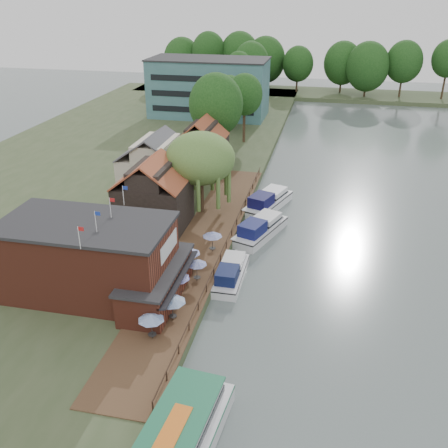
# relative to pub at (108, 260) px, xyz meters

# --- Properties ---
(ground) EXTENTS (260.00, 260.00, 0.00)m
(ground) POSITION_rel_pub_xyz_m (14.00, 1.00, -4.65)
(ground) COLOR #566361
(ground) RESTS_ON ground
(land_bank) EXTENTS (50.00, 140.00, 1.00)m
(land_bank) POSITION_rel_pub_xyz_m (-16.00, 36.00, -4.15)
(land_bank) COLOR #384728
(land_bank) RESTS_ON ground
(quay_deck) EXTENTS (6.00, 50.00, 0.10)m
(quay_deck) POSITION_rel_pub_xyz_m (6.00, 11.00, -3.60)
(quay_deck) COLOR #47301E
(quay_deck) RESTS_ON land_bank
(quay_rail) EXTENTS (0.20, 49.00, 1.00)m
(quay_rail) POSITION_rel_pub_xyz_m (8.70, 11.50, -3.15)
(quay_rail) COLOR black
(quay_rail) RESTS_ON land_bank
(pub) EXTENTS (20.00, 11.00, 7.30)m
(pub) POSITION_rel_pub_xyz_m (0.00, 0.00, 0.00)
(pub) COLOR maroon
(pub) RESTS_ON land_bank
(hotel_block) EXTENTS (25.40, 12.40, 12.30)m
(hotel_block) POSITION_rel_pub_xyz_m (-8.00, 71.00, 2.50)
(hotel_block) COLOR #38666B
(hotel_block) RESTS_ON land_bank
(cottage_a) EXTENTS (8.60, 7.60, 8.50)m
(cottage_a) POSITION_rel_pub_xyz_m (-1.00, 15.00, 0.60)
(cottage_a) COLOR black
(cottage_a) RESTS_ON land_bank
(cottage_b) EXTENTS (9.60, 8.60, 8.50)m
(cottage_b) POSITION_rel_pub_xyz_m (-4.00, 25.00, 0.60)
(cottage_b) COLOR beige
(cottage_b) RESTS_ON land_bank
(cottage_c) EXTENTS (7.60, 7.60, 8.50)m
(cottage_c) POSITION_rel_pub_xyz_m (0.00, 34.00, 0.60)
(cottage_c) COLOR black
(cottage_c) RESTS_ON land_bank
(willow) EXTENTS (8.60, 8.60, 10.43)m
(willow) POSITION_rel_pub_xyz_m (3.50, 20.00, 1.56)
(willow) COLOR #476B2D
(willow) RESTS_ON land_bank
(umbrella_0) EXTENTS (2.18, 2.18, 2.38)m
(umbrella_0) POSITION_rel_pub_xyz_m (6.01, -5.56, -2.36)
(umbrella_0) COLOR navy
(umbrella_0) RESTS_ON quay_deck
(umbrella_1) EXTENTS (2.40, 2.40, 2.38)m
(umbrella_1) POSITION_rel_pub_xyz_m (6.89, -2.79, -2.36)
(umbrella_1) COLOR navy
(umbrella_1) RESTS_ON quay_deck
(umbrella_2) EXTENTS (2.34, 2.34, 2.38)m
(umbrella_2) POSITION_rel_pub_xyz_m (6.22, 0.94, -2.36)
(umbrella_2) COLOR #1C1B95
(umbrella_2) RESTS_ON quay_deck
(umbrella_3) EXTENTS (2.02, 2.02, 2.38)m
(umbrella_3) POSITION_rel_pub_xyz_m (7.30, 3.76, -2.36)
(umbrella_3) COLOR navy
(umbrella_3) RESTS_ON quay_deck
(umbrella_4) EXTENTS (2.29, 2.29, 2.38)m
(umbrella_4) POSITION_rel_pub_xyz_m (5.97, 5.72, -2.36)
(umbrella_4) COLOR #1C309C
(umbrella_4) RESTS_ON quay_deck
(umbrella_5) EXTENTS (2.16, 2.16, 2.38)m
(umbrella_5) POSITION_rel_pub_xyz_m (7.38, 9.91, -2.36)
(umbrella_5) COLOR navy
(umbrella_5) RESTS_ON quay_deck
(cruiser_0) EXTENTS (3.02, 9.25, 2.21)m
(cruiser_0) POSITION_rel_pub_xyz_m (10.15, 6.33, -3.54)
(cruiser_0) COLOR silver
(cruiser_0) RESTS_ON ground
(cruiser_1) EXTENTS (6.69, 10.98, 2.56)m
(cruiser_1) POSITION_rel_pub_xyz_m (11.64, 16.74, -3.37)
(cruiser_1) COLOR silver
(cruiser_1) RESTS_ON ground
(cruiser_2) EXTENTS (6.75, 11.30, 2.64)m
(cruiser_2) POSITION_rel_pub_xyz_m (11.42, 25.15, -3.33)
(cruiser_2) COLOR white
(cruiser_2) RESTS_ON ground
(swan) EXTENTS (0.44, 0.44, 0.44)m
(swan) POSITION_rel_pub_xyz_m (11.80, -9.31, -4.43)
(swan) COLOR white
(swan) RESTS_ON ground
(bank_tree_0) EXTENTS (8.74, 8.74, 14.01)m
(bank_tree_0) POSITION_rel_pub_xyz_m (0.42, 41.76, 3.36)
(bank_tree_0) COLOR #143811
(bank_tree_0) RESTS_ON land_bank
(bank_tree_1) EXTENTS (6.46, 6.46, 12.41)m
(bank_tree_1) POSITION_rel_pub_xyz_m (3.21, 52.23, 2.55)
(bank_tree_1) COLOR #143811
(bank_tree_1) RESTS_ON land_bank
(bank_tree_2) EXTENTS (7.23, 7.23, 10.70)m
(bank_tree_2) POSITION_rel_pub_xyz_m (-1.26, 60.16, 1.70)
(bank_tree_2) COLOR #143811
(bank_tree_2) RESTS_ON land_bank
(bank_tree_3) EXTENTS (6.02, 6.02, 12.91)m
(bank_tree_3) POSITION_rel_pub_xyz_m (-3.02, 79.54, 2.81)
(bank_tree_3) COLOR #143811
(bank_tree_3) RESTS_ON land_bank
(bank_tree_4) EXTENTS (8.53, 8.53, 14.29)m
(bank_tree_4) POSITION_rel_pub_xyz_m (-1.55, 87.75, 3.49)
(bank_tree_4) COLOR #143811
(bank_tree_4) RESTS_ON land_bank
(bank_tree_5) EXTENTS (6.52, 6.52, 13.70)m
(bank_tree_5) POSITION_rel_pub_xyz_m (-2.77, 94.81, 3.20)
(bank_tree_5) COLOR #143811
(bank_tree_5) RESTS_ON land_bank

